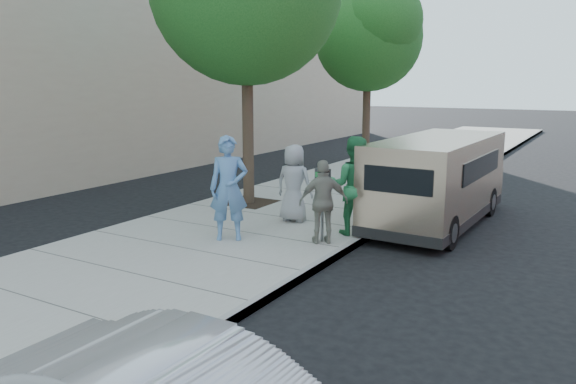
% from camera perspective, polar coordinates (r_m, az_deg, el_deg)
% --- Properties ---
extents(ground, '(120.00, 120.00, 0.00)m').
position_cam_1_polar(ground, '(11.23, -1.19, -5.32)').
color(ground, black).
rests_on(ground, ground).
extents(sidewalk, '(5.00, 60.00, 0.15)m').
position_cam_1_polar(sidewalk, '(11.75, -5.36, -4.24)').
color(sidewalk, gray).
rests_on(sidewalk, ground).
extents(curb_face, '(0.12, 60.00, 0.16)m').
position_cam_1_polar(curb_face, '(10.56, 5.51, -6.04)').
color(curb_face, gray).
rests_on(curb_face, ground).
extents(tree_far, '(3.92, 3.80, 6.49)m').
position_cam_1_polar(tree_far, '(20.80, 8.31, 15.76)').
color(tree_far, black).
rests_on(tree_far, sidewalk).
extents(parking_meter, '(0.30, 0.12, 1.42)m').
position_cam_1_polar(parking_meter, '(10.67, 3.53, 0.29)').
color(parking_meter, gray).
rests_on(parking_meter, sidewalk).
extents(van, '(1.93, 5.37, 1.97)m').
position_cam_1_polar(van, '(12.99, 15.06, 1.28)').
color(van, '#CCB193').
rests_on(van, ground).
extents(person_officer, '(0.89, 0.81, 2.03)m').
position_cam_1_polar(person_officer, '(10.87, -6.04, 0.39)').
color(person_officer, '#5381B1').
rests_on(person_officer, sidewalk).
extents(person_green_shirt, '(1.15, 1.01, 1.98)m').
position_cam_1_polar(person_green_shirt, '(11.28, 6.64, 0.64)').
color(person_green_shirt, '#277943').
rests_on(person_green_shirt, sidewalk).
extents(person_gray_shirt, '(0.87, 0.61, 1.70)m').
position_cam_1_polar(person_gray_shirt, '(12.26, 0.61, 0.90)').
color(person_gray_shirt, gray).
rests_on(person_gray_shirt, sidewalk).
extents(person_striped_polo, '(0.98, 0.88, 1.60)m').
position_cam_1_polar(person_striped_polo, '(10.62, 3.63, -1.02)').
color(person_striped_polo, gray).
rests_on(person_striped_polo, sidewalk).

